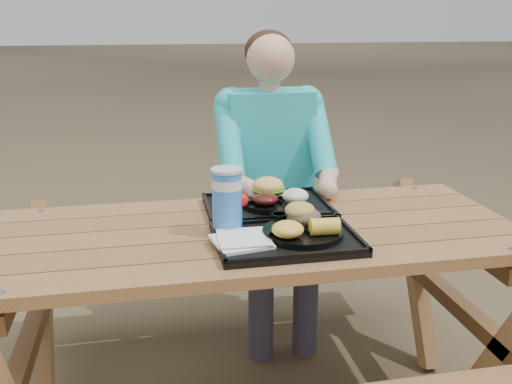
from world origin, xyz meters
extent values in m
cube|color=black|center=(0.07, -0.14, 0.76)|extent=(0.45, 0.35, 0.02)
cube|color=black|center=(0.08, 0.17, 0.76)|extent=(0.45, 0.35, 0.02)
cylinder|color=black|center=(0.12, -0.14, 0.78)|extent=(0.26, 0.26, 0.02)
cylinder|color=black|center=(0.11, 0.18, 0.78)|extent=(0.26, 0.26, 0.02)
cube|color=white|center=(-0.08, -0.17, 0.78)|extent=(0.19, 0.19, 0.02)
cylinder|color=blue|center=(-0.10, -0.04, 0.87)|extent=(0.10, 0.10, 0.20)
cylinder|color=#320A05|center=(0.08, -0.01, 0.79)|extent=(0.05, 0.05, 0.03)
cylinder|color=yellow|center=(0.14, -0.01, 0.79)|extent=(0.05, 0.05, 0.03)
ellipsoid|color=yellow|center=(0.06, -0.19, 0.82)|extent=(0.10, 0.10, 0.05)
cube|color=black|center=(-0.09, 0.19, 0.77)|extent=(0.06, 0.14, 0.01)
ellipsoid|color=#44100D|center=(0.06, 0.13, 0.81)|extent=(0.09, 0.09, 0.04)
ellipsoid|color=#EBE6C7|center=(0.17, 0.12, 0.82)|extent=(0.10, 0.10, 0.05)
camera|label=1|loc=(-0.36, -1.79, 1.44)|focal=40.00mm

